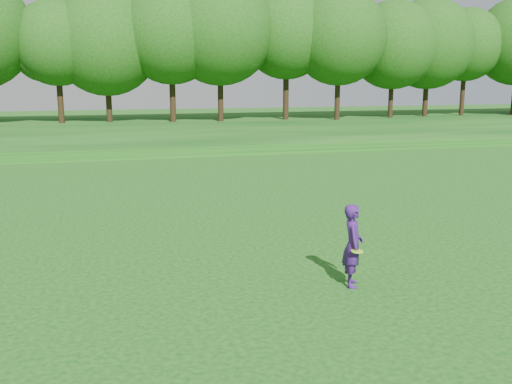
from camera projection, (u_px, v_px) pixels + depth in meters
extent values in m
plane|color=#0D4510|center=(266.00, 269.00, 13.11)|extent=(140.00, 140.00, 0.00)
cube|color=#0D4510|center=(145.00, 130.00, 45.19)|extent=(130.00, 30.00, 0.60)
cube|color=gray|center=(166.00, 156.00, 32.01)|extent=(130.00, 1.60, 0.04)
imported|color=#3B1767|center=(353.00, 245.00, 11.92)|extent=(0.62, 0.75, 1.76)
cylinder|color=#B8FF28|center=(357.00, 251.00, 11.65)|extent=(0.25, 0.25, 0.02)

